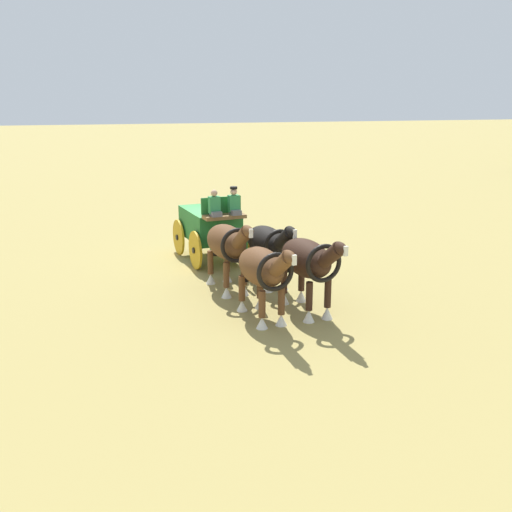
{
  "coord_description": "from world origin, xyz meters",
  "views": [
    {
      "loc": [
        20.1,
        -4.08,
        5.65
      ],
      "look_at": [
        4.34,
        0.46,
        1.2
      ],
      "focal_mm": 41.31,
      "sensor_mm": 36.0,
      "label": 1
    }
  ],
  "objects": [
    {
      "name": "draft_horse_rear_off",
      "position": [
        3.67,
        -0.21,
        1.43
      ],
      "size": [
        3.09,
        1.24,
        2.31
      ],
      "color": "brown",
      "rests_on": "ground"
    },
    {
      "name": "draft_horse_lead_off",
      "position": [
        6.26,
        0.1,
        1.36
      ],
      "size": [
        3.01,
        1.21,
        2.23
      ],
      "color": "brown",
      "rests_on": "ground"
    },
    {
      "name": "draft_horse_rear_near",
      "position": [
        3.53,
        1.08,
        1.31
      ],
      "size": [
        3.08,
        1.19,
        2.17
      ],
      "color": "black",
      "rests_on": "ground"
    },
    {
      "name": "ground_plane",
      "position": [
        0.0,
        0.0,
        0.0
      ],
      "size": [
        220.0,
        220.0,
        0.0
      ],
      "primitive_type": "plane",
      "color": "#9E8C4C"
    },
    {
      "name": "draft_horse_lead_near",
      "position": [
        6.1,
        1.39,
        1.45
      ],
      "size": [
        3.18,
        1.24,
        2.33
      ],
      "color": "#331E14",
      "rests_on": "ground"
    },
    {
      "name": "show_wagon",
      "position": [
        0.16,
        0.02,
        1.24
      ],
      "size": [
        5.65,
        2.21,
        2.8
      ],
      "color": "#236B2D",
      "rests_on": "ground"
    }
  ]
}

